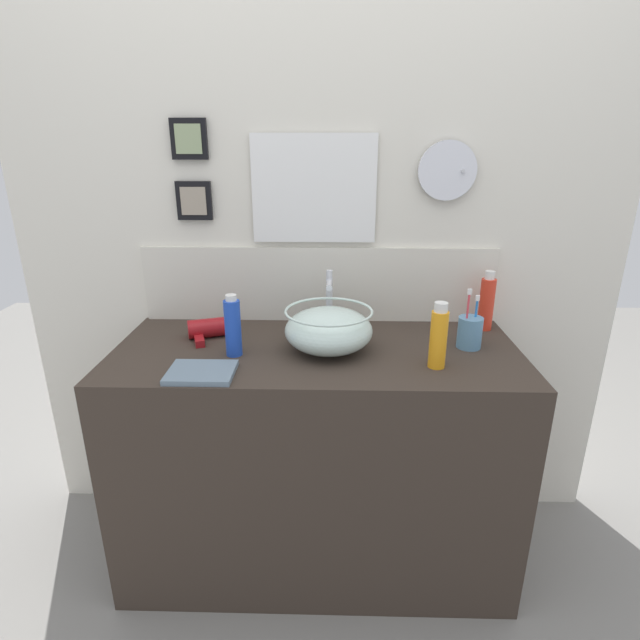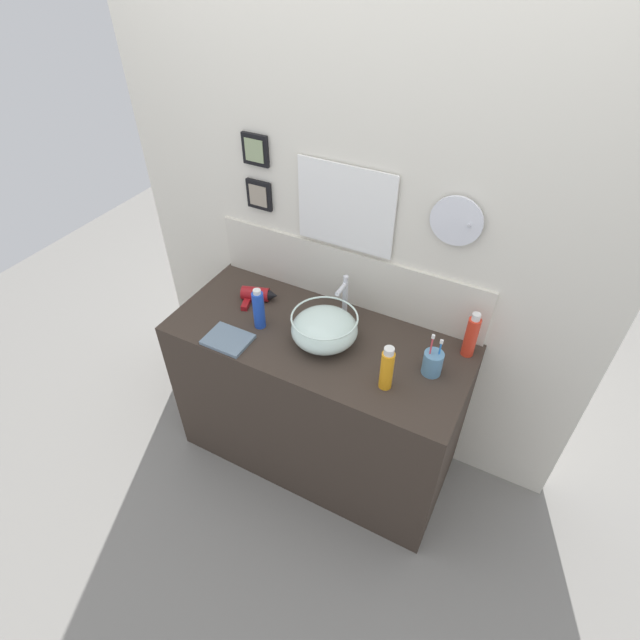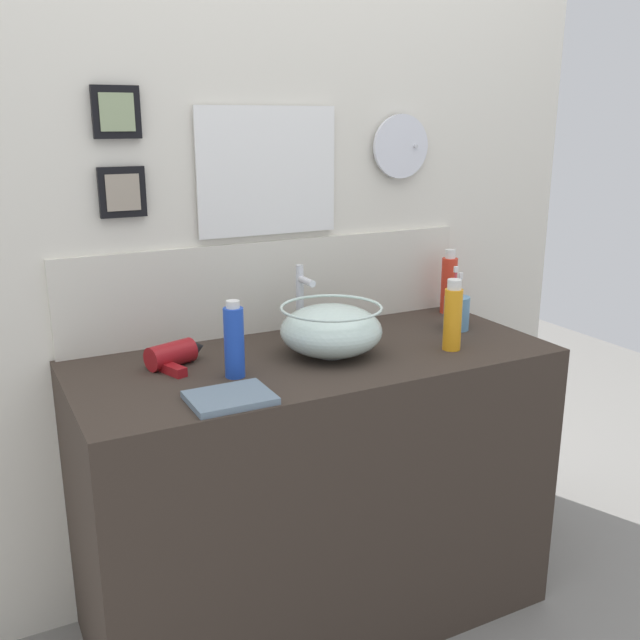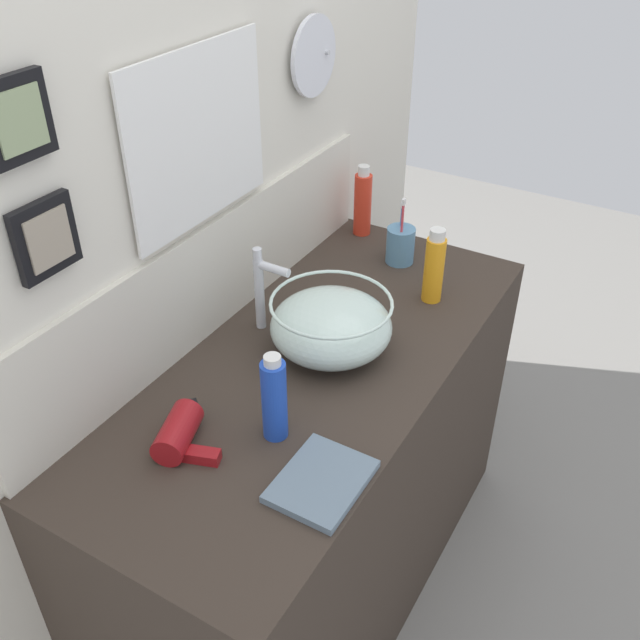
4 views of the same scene
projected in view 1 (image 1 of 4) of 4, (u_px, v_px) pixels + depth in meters
ground_plane at (317, 548)px, 1.91m from camera, size 6.00×6.00×0.00m
vanity_counter at (317, 456)px, 1.77m from camera, size 1.33×0.57×0.83m
back_panel at (319, 218)px, 1.80m from camera, size 2.22×0.09×2.42m
glass_bowl_sink at (329, 330)px, 1.59m from camera, size 0.28×0.28×0.14m
faucet at (329, 297)px, 1.75m from camera, size 0.02×0.10×0.22m
hair_drier at (211, 329)px, 1.72m from camera, size 0.18×0.17×0.07m
toothbrush_cup at (470, 332)px, 1.62m from camera, size 0.08×0.08×0.20m
lotion_bottle at (233, 327)px, 1.55m from camera, size 0.05×0.05×0.20m
shampoo_bottle at (438, 337)px, 1.47m from camera, size 0.05×0.05×0.20m
soap_dispenser at (487, 303)px, 1.77m from camera, size 0.05×0.05×0.21m
hand_towel at (201, 372)px, 1.45m from camera, size 0.19×0.15×0.02m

